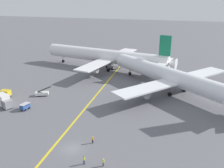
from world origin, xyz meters
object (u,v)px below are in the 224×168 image
Objects in this scene: pushback_tug at (112,66)px; airliner_being_pushed at (171,77)px; gse_catering_truck_tall at (4,101)px; gse_container_dolly_flat at (6,93)px; airliner_at_gate_left at (105,56)px; ground_crew_wing_walker_right at (103,162)px; gse_baggage_cart_trailing at (25,107)px; ground_crew_ramp_agent_by_cones at (84,160)px; ground_crew_marshaller_foreground at (93,140)px; gse_belt_loader_portside at (42,93)px.

airliner_being_pushed is at bearing -37.54° from pushback_tug.
airliner_being_pushed is 6.20× the size of pushback_tug.
gse_catering_truck_tall is 7.75m from gse_container_dolly_flat.
airliner_at_gate_left reaches higher than ground_crew_wing_walker_right.
ground_crew_ramp_agent_by_cones reaches higher than gse_baggage_cart_trailing.
pushback_tug is 4.82× the size of ground_crew_wing_walker_right.
pushback_tug is at bearing 103.67° from ground_crew_marshaller_foreground.
ground_crew_marshaller_foreground is (13.76, -56.59, -0.41)m from pushback_tug.
pushback_tug is 58.24m from ground_crew_marshaller_foreground.
airliner_at_gate_left is at bearing 146.61° from airliner_being_pushed.
airliner_at_gate_left reaches higher than airliner_being_pushed.
ground_crew_wing_walker_right is at bearing -54.12° from ground_crew_marshaller_foreground.
airliner_at_gate_left reaches higher than gse_baggage_cart_trailing.
gse_container_dolly_flat is (-47.93, -20.35, -3.75)m from airliner_being_pushed.
gse_belt_loader_portside is at bearing 22.28° from gse_container_dolly_flat.
ground_crew_wing_walker_right is at bearing -29.26° from gse_container_dolly_flat.
ground_crew_wing_walker_right reaches higher than ground_crew_marshaller_foreground.
airliner_being_pushed reaches higher than gse_belt_loader_portside.
ground_crew_wing_walker_right is (29.61, -26.51, 0.01)m from gse_belt_loader_portside.
gse_belt_loader_portside is 39.74m from ground_crew_wing_walker_right.
ground_crew_wing_walker_right is at bearing -29.75° from gse_baggage_cart_trailing.
gse_catering_truck_tall is 11.79m from gse_belt_loader_portside.
pushback_tug is 2.65× the size of gse_baggage_cart_trailing.
gse_catering_truck_tall is 1.26× the size of gse_belt_loader_portside.
gse_baggage_cart_trailing is at bearing 145.96° from ground_crew_ramp_agent_by_cones.
pushback_tug is (-26.52, 20.38, -3.69)m from airliner_being_pushed.
gse_catering_truck_tall is (-16.75, -46.89, 0.52)m from pushback_tug.
gse_container_dolly_flat reaches higher than gse_baggage_cart_trailing.
gse_belt_loader_portside is (-1.12, 10.23, -0.04)m from gse_baggage_cart_trailing.
gse_container_dolly_flat is at bearing -115.60° from airliner_at_gate_left.
ground_crew_ramp_agent_by_cones is (26.03, -27.06, 0.08)m from gse_belt_loader_portside.
gse_baggage_cart_trailing is at bearing -83.74° from gse_belt_loader_portside.
airliner_at_gate_left is 1.26× the size of airliner_being_pushed.
ground_crew_ramp_agent_by_cones is at bearing -27.85° from gse_catering_truck_tall.
ground_crew_ramp_agent_by_cones is (17.34, -62.34, -4.61)m from airliner_at_gate_left.
gse_baggage_cart_trailing is 6.75m from gse_catering_truck_tall.
ground_crew_marshaller_foreground is at bearing 98.83° from ground_crew_ramp_agent_by_cones.
airliner_at_gate_left is 18.40× the size of gse_container_dolly_flat.
ground_crew_ramp_agent_by_cones is (-3.58, -0.55, 0.07)m from ground_crew_wing_walker_right.
gse_container_dolly_flat is (-4.66, 6.17, -0.58)m from gse_catering_truck_tall.
pushback_tug is 38.21m from gse_belt_loader_portside.
gse_container_dolly_flat is 38.59m from ground_crew_marshaller_foreground.
gse_catering_truck_tall is (-6.69, -0.13, 0.90)m from gse_baggage_cart_trailing.
airliner_being_pushed reaches higher than ground_crew_ramp_agent_by_cones.
gse_container_dolly_flat is at bearing 155.72° from ground_crew_marshaller_foreground.
gse_baggage_cart_trailing is 1.84× the size of ground_crew_marshaller_foreground.
ground_crew_ramp_agent_by_cones is (-11.67, -43.22, -4.03)m from airliner_being_pushed.
airliner_being_pushed is 41.22m from gse_belt_loader_portside.
pushback_tug is 4.50× the size of ground_crew_ramp_agent_by_cones.
gse_container_dolly_flat is at bearing -156.99° from airliner_being_pushed.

